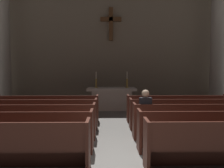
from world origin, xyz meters
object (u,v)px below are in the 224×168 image
at_px(pew_right_row_5, 178,108).
at_px(column_right_fourth, 218,42).
at_px(candlestick_right, 127,82).
at_px(pew_left_row_4, 39,114).
at_px(pew_left_row_5, 47,108).
at_px(pew_right_row_2, 217,130).
at_px(altar, 112,98).
at_px(lone_worshipper, 145,113).
at_px(pew_left_row_2, 13,131).
at_px(pew_left_row_3, 28,121).
at_px(column_left_fourth, 2,42).
at_px(pew_right_row_3, 200,121).
at_px(pew_right_row_4, 187,113).
at_px(candlestick_left, 96,82).

distance_m(pew_right_row_5, column_right_fourth, 5.52).
bearing_deg(candlestick_right, pew_left_row_4, -131.09).
xyz_separation_m(pew_left_row_5, pew_right_row_2, (4.62, -3.04, 0.00)).
height_order(column_right_fourth, altar, column_right_fourth).
xyz_separation_m(pew_right_row_5, lone_worshipper, (-1.48, -1.99, 0.22)).
height_order(pew_left_row_5, lone_worshipper, lone_worshipper).
height_order(pew_left_row_2, altar, altar).
relative_size(pew_left_row_3, pew_right_row_5, 1.00).
xyz_separation_m(pew_right_row_2, column_left_fourth, (-7.70, 6.73, 2.71)).
bearing_deg(pew_right_row_3, altar, 117.35).
distance_m(pew_right_row_5, candlestick_right, 3.02).
height_order(pew_right_row_4, pew_right_row_5, same).
xyz_separation_m(pew_left_row_2, pew_right_row_2, (4.62, 0.00, 0.00)).
relative_size(pew_right_row_4, lone_worshipper, 2.73).
bearing_deg(altar, column_right_fourth, 13.07).
bearing_deg(pew_right_row_3, candlestick_left, 123.99).
xyz_separation_m(pew_left_row_5, pew_right_row_4, (4.62, -1.01, 0.00)).
bearing_deg(candlestick_right, column_right_fourth, 14.93).
xyz_separation_m(pew_left_row_4, column_right_fourth, (7.70, 4.70, 2.71)).
bearing_deg(candlestick_left, pew_left_row_2, -106.37).
xyz_separation_m(pew_right_row_3, candlestick_left, (-3.01, 4.46, 0.77)).
relative_size(pew_left_row_5, lone_worshipper, 2.73).
bearing_deg(altar, pew_left_row_4, -123.79).
bearing_deg(candlestick_left, lone_worshipper, -70.96).
bearing_deg(pew_left_row_5, pew_right_row_3, -23.68).
distance_m(pew_right_row_3, pew_right_row_5, 2.02).
height_order(pew_left_row_3, column_right_fourth, column_right_fourth).
relative_size(pew_right_row_3, candlestick_left, 4.95).
distance_m(pew_left_row_2, pew_right_row_5, 5.52).
relative_size(pew_left_row_5, altar, 1.64).
xyz_separation_m(pew_left_row_2, pew_right_row_3, (4.62, 1.01, 0.00)).
relative_size(pew_left_row_2, pew_left_row_5, 1.00).
xyz_separation_m(pew_right_row_3, column_left_fourth, (-7.70, 5.71, 2.71)).
xyz_separation_m(pew_left_row_5, column_right_fourth, (7.70, 3.69, 2.71)).
xyz_separation_m(pew_right_row_2, candlestick_left, (-3.01, 5.47, 0.77)).
height_order(pew_right_row_5, lone_worshipper, lone_worshipper).
distance_m(pew_right_row_2, column_left_fourth, 10.58).
bearing_deg(candlestick_left, pew_right_row_2, -61.21).
xyz_separation_m(pew_left_row_5, pew_right_row_5, (4.62, 0.00, 0.00)).
bearing_deg(candlestick_left, pew_left_row_3, -109.82).
bearing_deg(candlestick_right, candlestick_left, 180.00).
bearing_deg(column_right_fourth, candlestick_right, -165.07).
bearing_deg(altar, pew_left_row_3, -117.35).
relative_size(pew_left_row_2, candlestick_left, 4.95).
relative_size(pew_right_row_2, candlestick_left, 4.95).
bearing_deg(lone_worshipper, pew_right_row_3, -1.49).
relative_size(pew_left_row_5, column_right_fourth, 0.55).
relative_size(pew_right_row_3, candlestick_right, 4.95).
bearing_deg(column_right_fourth, altar, -166.93).
distance_m(column_left_fourth, candlestick_left, 5.24).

